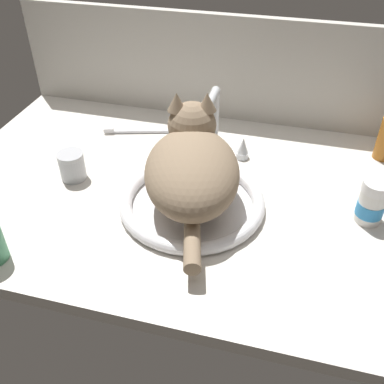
{
  "coord_description": "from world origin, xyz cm",
  "views": [
    {
      "loc": [
        19.92,
        -76.8,
        65.11
      ],
      "look_at": [
        1.05,
        -5.12,
        7.0
      ],
      "focal_mm": 41.09,
      "sensor_mm": 36.0,
      "label": 1
    }
  ],
  "objects_px": {
    "sink_basin": "(192,202)",
    "faucet": "(214,131)",
    "metal_jar": "(72,166)",
    "toothbrush": "(137,131)",
    "pill_bottle": "(372,204)",
    "cat": "(192,163)"
  },
  "relations": [
    {
      "from": "sink_basin",
      "to": "faucet",
      "type": "bearing_deg",
      "value": 90.0
    },
    {
      "from": "sink_basin",
      "to": "metal_jar",
      "type": "relative_size",
      "value": 4.67
    },
    {
      "from": "metal_jar",
      "to": "toothbrush",
      "type": "relative_size",
      "value": 0.36
    },
    {
      "from": "faucet",
      "to": "pill_bottle",
      "type": "height_order",
      "value": "faucet"
    },
    {
      "from": "faucet",
      "to": "metal_jar",
      "type": "relative_size",
      "value": 2.73
    },
    {
      "from": "pill_bottle",
      "to": "metal_jar",
      "type": "bearing_deg",
      "value": -178.6
    },
    {
      "from": "pill_bottle",
      "to": "sink_basin",
      "type": "bearing_deg",
      "value": -172.58
    },
    {
      "from": "faucet",
      "to": "cat",
      "type": "relative_size",
      "value": 0.47
    },
    {
      "from": "cat",
      "to": "metal_jar",
      "type": "relative_size",
      "value": 5.78
    },
    {
      "from": "toothbrush",
      "to": "metal_jar",
      "type": "bearing_deg",
      "value": -107.25
    },
    {
      "from": "sink_basin",
      "to": "pill_bottle",
      "type": "xyz_separation_m",
      "value": [
        0.37,
        0.05,
        0.03
      ]
    },
    {
      "from": "metal_jar",
      "to": "cat",
      "type": "bearing_deg",
      "value": -1.97
    },
    {
      "from": "metal_jar",
      "to": "toothbrush",
      "type": "distance_m",
      "value": 0.25
    },
    {
      "from": "metal_jar",
      "to": "toothbrush",
      "type": "xyz_separation_m",
      "value": [
        0.07,
        0.24,
        -0.03
      ]
    },
    {
      "from": "cat",
      "to": "toothbrush",
      "type": "xyz_separation_m",
      "value": [
        -0.22,
        0.25,
        -0.09
      ]
    },
    {
      "from": "sink_basin",
      "to": "toothbrush",
      "type": "relative_size",
      "value": 1.69
    },
    {
      "from": "pill_bottle",
      "to": "toothbrush",
      "type": "relative_size",
      "value": 0.53
    },
    {
      "from": "sink_basin",
      "to": "metal_jar",
      "type": "distance_m",
      "value": 0.3
    },
    {
      "from": "cat",
      "to": "metal_jar",
      "type": "xyz_separation_m",
      "value": [
        -0.29,
        0.01,
        -0.07
      ]
    },
    {
      "from": "pill_bottle",
      "to": "toothbrush",
      "type": "bearing_deg",
      "value": 159.86
    },
    {
      "from": "faucet",
      "to": "toothbrush",
      "type": "bearing_deg",
      "value": 166.32
    },
    {
      "from": "metal_jar",
      "to": "pill_bottle",
      "type": "xyz_separation_m",
      "value": [
        0.67,
        0.02,
        0.01
      ]
    }
  ]
}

